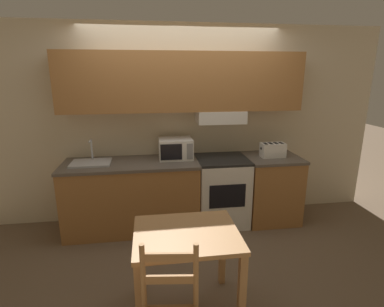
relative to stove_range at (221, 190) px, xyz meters
name	(u,v)px	position (x,y,z in m)	size (l,w,h in m)	color
ground_plane	(183,213)	(-0.48, 0.31, -0.44)	(16.00, 16.00, 0.00)	brown
wall_back	(183,105)	(-0.47, 0.24, 1.11)	(5.39, 0.38, 2.55)	beige
lower_counter_main	(132,196)	(-1.16, -0.01, 0.00)	(1.66, 0.66, 0.89)	#A36B38
lower_counter_right_stub	(270,188)	(0.68, -0.01, 0.00)	(0.70, 0.66, 0.89)	#A36B38
stove_range	(221,190)	(0.00, 0.00, 0.00)	(0.65, 0.63, 0.89)	white
microwave	(176,148)	(-0.59, 0.10, 0.57)	(0.42, 0.35, 0.25)	white
toaster	(273,150)	(0.66, -0.03, 0.54)	(0.32, 0.17, 0.18)	white
sink_basin	(91,162)	(-1.63, -0.01, 0.46)	(0.46, 0.34, 0.28)	#B7BABF
dining_table	(187,247)	(-0.66, -1.50, 0.16)	(0.83, 0.67, 0.74)	#B27F4C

